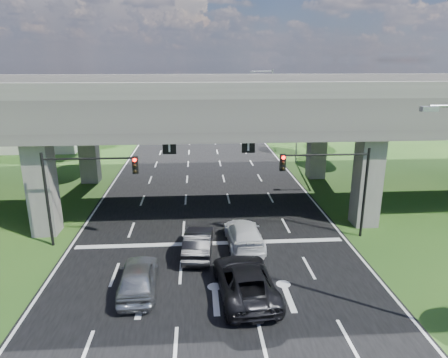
{
  "coord_description": "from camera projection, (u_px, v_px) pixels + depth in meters",
  "views": [
    {
      "loc": [
        -0.76,
        -19.75,
        11.26
      ],
      "look_at": [
        1.12,
        7.48,
        3.12
      ],
      "focal_mm": 32.0,
      "sensor_mm": 36.0,
      "label": 1
    }
  ],
  "objects": [
    {
      "name": "tree_right_far",
      "position": [
        276.0,
        102.0,
        63.63
      ],
      "size": [
        4.5,
        4.5,
        7.8
      ],
      "color": "black",
      "rests_on": "ground"
    },
    {
      "name": "car_silver",
      "position": [
        138.0,
        277.0,
        20.0
      ],
      "size": [
        2.04,
        4.72,
        1.59
      ],
      "primitive_type": "imported",
      "rotation": [
        0.0,
        0.0,
        3.18
      ],
      "color": "#9A9DA1",
      "rests_on": "road"
    },
    {
      "name": "tree_left_far",
      "position": [
        115.0,
        103.0,
        59.98
      ],
      "size": [
        4.8,
        4.8,
        8.32
      ],
      "color": "black",
      "rests_on": "ground"
    },
    {
      "name": "warehouse",
      "position": [
        8.0,
        132.0,
        53.32
      ],
      "size": [
        20.0,
        10.0,
        4.0
      ],
      "primitive_type": "cube",
      "color": "#9E9E99",
      "rests_on": "ground"
    },
    {
      "name": "car_white",
      "position": [
        244.0,
        235.0,
        24.93
      ],
      "size": [
        2.33,
        5.32,
        1.52
      ],
      "primitive_type": "imported",
      "rotation": [
        0.0,
        0.0,
        3.18
      ],
      "color": "silver",
      "rests_on": "road"
    },
    {
      "name": "road",
      "position": [
        208.0,
        208.0,
        31.71
      ],
      "size": [
        18.0,
        120.0,
        0.03
      ],
      "primitive_type": "cube",
      "color": "black",
      "rests_on": "ground"
    },
    {
      "name": "car_dark",
      "position": [
        198.0,
        242.0,
        23.88
      ],
      "size": [
        1.95,
        4.7,
        1.51
      ],
      "primitive_type": "imported",
      "rotation": [
        0.0,
        0.0,
        3.06
      ],
      "color": "black",
      "rests_on": "road"
    },
    {
      "name": "tree_right_mid",
      "position": [
        315.0,
        112.0,
        56.43
      ],
      "size": [
        3.91,
        3.9,
        6.76
      ],
      "color": "black",
      "rests_on": "ground"
    },
    {
      "name": "overpass",
      "position": [
        206.0,
        104.0,
        31.36
      ],
      "size": [
        80.0,
        15.0,
        10.0
      ],
      "color": "#3B3836",
      "rests_on": "ground"
    },
    {
      "name": "streetlight_far",
      "position": [
        295.0,
        111.0,
        44.09
      ],
      "size": [
        3.38,
        0.25,
        10.0
      ],
      "color": "gray",
      "rests_on": "ground"
    },
    {
      "name": "signal_right",
      "position": [
        333.0,
        177.0,
        25.24
      ],
      "size": [
        5.76,
        0.54,
        6.0
      ],
      "color": "black",
      "rests_on": "ground"
    },
    {
      "name": "streetlight_beyond",
      "position": [
        269.0,
        98.0,
        59.38
      ],
      "size": [
        3.38,
        0.25,
        10.0
      ],
      "color": "gray",
      "rests_on": "ground"
    },
    {
      "name": "tree_left_mid",
      "position": [
        73.0,
        116.0,
        52.34
      ],
      "size": [
        3.91,
        3.9,
        6.76
      ],
      "color": "black",
      "rests_on": "ground"
    },
    {
      "name": "ground",
      "position": [
        213.0,
        271.0,
        22.15
      ],
      "size": [
        160.0,
        160.0,
        0.0
      ],
      "primitive_type": "plane",
      "color": "#214817",
      "rests_on": "ground"
    },
    {
      "name": "tree_right_near",
      "position": [
        310.0,
        118.0,
        48.5
      ],
      "size": [
        4.2,
        4.2,
        7.28
      ],
      "color": "black",
      "rests_on": "ground"
    },
    {
      "name": "car_trailing",
      "position": [
        245.0,
        280.0,
        19.69
      ],
      "size": [
        3.13,
        5.97,
        1.6
      ],
      "primitive_type": "imported",
      "rotation": [
        0.0,
        0.0,
        3.22
      ],
      "color": "black",
      "rests_on": "road"
    },
    {
      "name": "signal_left",
      "position": [
        81.0,
        182.0,
        24.21
      ],
      "size": [
        5.76,
        0.54,
        6.0
      ],
      "color": "black",
      "rests_on": "ground"
    },
    {
      "name": "tree_left_near",
      "position": [
        79.0,
        120.0,
        44.71
      ],
      "size": [
        4.5,
        4.5,
        7.8
      ],
      "color": "black",
      "rests_on": "ground"
    }
  ]
}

